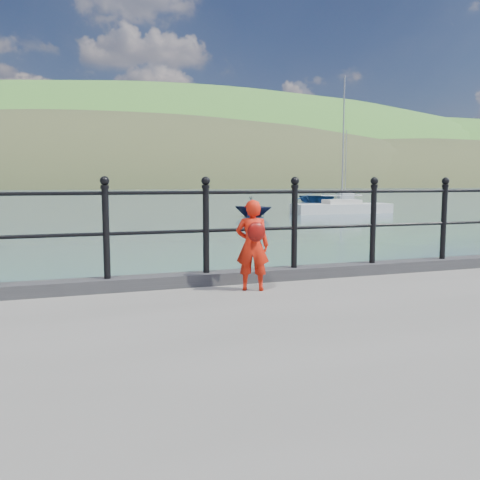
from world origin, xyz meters
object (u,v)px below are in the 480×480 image
object	(u,v)px
launch_navy	(253,207)
launch_blue	(318,197)
railing	(252,218)
sailboat_far	(345,195)
sailboat_near	(342,209)
child	(253,245)

from	to	relation	value
launch_navy	launch_blue	bearing A→B (deg)	5.65
railing	sailboat_far	world-z (taller)	sailboat_far
sailboat_near	sailboat_far	world-z (taller)	sailboat_near
launch_navy	sailboat_far	world-z (taller)	sailboat_far
launch_blue	launch_navy	distance (m)	25.32
launch_navy	sailboat_far	distance (m)	42.45
railing	child	bearing A→B (deg)	-108.77
child	railing	bearing A→B (deg)	-84.49
sailboat_far	launch_navy	bearing A→B (deg)	166.73
child	sailboat_near	distance (m)	31.91
railing	launch_blue	world-z (taller)	railing
child	launch_navy	distance (m)	27.29
launch_navy	sailboat_near	size ratio (longest dim) A/B	0.25
sailboat_near	sailboat_far	xyz separation A→B (m)	(18.96, 31.79, 0.00)
launch_blue	sailboat_near	world-z (taller)	sailboat_near
sailboat_far	sailboat_near	bearing A→B (deg)	174.36
launch_navy	sailboat_far	size ratio (longest dim) A/B	0.25
railing	launch_blue	xyz separation A→B (m)	(24.59, 45.25, -1.26)
sailboat_near	launch_blue	bearing A→B (deg)	68.63
sailboat_far	child	bearing A→B (deg)	173.83
launch_navy	sailboat_near	world-z (taller)	sailboat_near
launch_blue	sailboat_near	size ratio (longest dim) A/B	0.55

